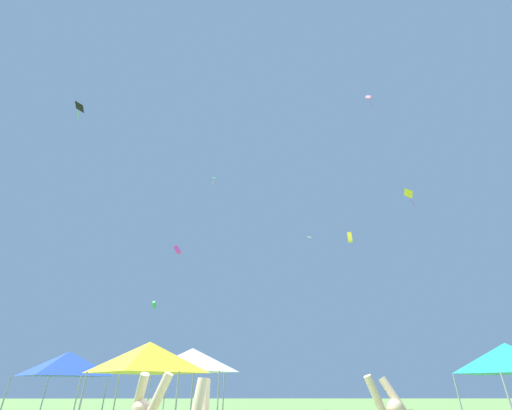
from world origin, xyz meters
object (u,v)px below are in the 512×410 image
Objects in this scene: canopy_tent_white at (192,360)px; kite_yellow_diamond at (409,194)px; kite_green_delta at (214,178)px; kite_magenta_box at (177,250)px; kite_black_diamond at (80,108)px; kite_yellow_box at (350,237)px; canopy_tent_yellow at (148,357)px; kite_pink_box at (369,98)px; canopy_tent_teal at (509,358)px; kite_white_delta at (309,237)px; canopy_tent_blue at (67,364)px; kite_green_box at (154,305)px.

kite_yellow_diamond is (14.87, 4.60, 11.89)m from canopy_tent_white.
kite_yellow_diamond is 22.69m from kite_green_delta.
kite_green_delta is 1.26× the size of kite_magenta_box.
kite_black_diamond is at bearing -104.96° from kite_magenta_box.
canopy_tent_yellow is at bearing -126.26° from kite_yellow_box.
kite_pink_box is at bearing -162.48° from kite_yellow_diamond.
canopy_tent_teal is at bearing -91.89° from kite_yellow_box.
kite_green_delta reaches higher than kite_white_delta.
canopy_tent_yellow is at bearing -38.12° from canopy_tent_blue.
canopy_tent_teal is 1.00× the size of canopy_tent_yellow.
kite_magenta_box is at bearing 91.10° from canopy_tent_blue.
kite_pink_box is 26.21m from kite_green_box.
kite_magenta_box is (-16.74, 21.76, 12.04)m from canopy_tent_teal.
kite_green_delta is at bearing -178.25° from kite_white_delta.
kite_magenta_box is (-5.25, 16.38, 11.78)m from canopy_tent_white.
canopy_tent_white is 2.79× the size of kite_green_delta.
kite_pink_box is 12.82m from kite_yellow_box.
kite_pink_box is 1.40× the size of kite_magenta_box.
canopy_tent_blue is at bearing -126.35° from kite_white_delta.
kite_magenta_box is 17.30m from kite_black_diamond.
kite_green_delta is (-1.34, 22.17, 21.43)m from canopy_tent_yellow.
kite_black_diamond is at bearing -152.03° from kite_yellow_box.
kite_pink_box is 1.59× the size of kite_white_delta.
canopy_tent_white is at bearing -72.23° from kite_magenta_box.
kite_black_diamond is at bearing -169.99° from kite_yellow_diamond.
kite_green_box is at bearing 106.27° from canopy_tent_yellow.
canopy_tent_white is at bearing 154.93° from canopy_tent_teal.
canopy_tent_teal is 3.20× the size of kite_magenta_box.
kite_green_delta is 18.77m from kite_black_diamond.
kite_yellow_diamond is at bearing -19.89° from kite_green_box.
canopy_tent_white is at bearing 84.15° from canopy_tent_yellow.
kite_pink_box is at bearing 79.95° from canopy_tent_teal.
kite_white_delta is at bearing 53.65° from canopy_tent_blue.
kite_yellow_diamond reaches higher than canopy_tent_white.
kite_black_diamond is (-7.66, -16.46, -4.76)m from kite_green_delta.
canopy_tent_white is 2.26× the size of kite_yellow_diamond.
kite_green_box is at bearing 134.56° from canopy_tent_teal.
kite_green_box reaches higher than canopy_tent_white.
canopy_tent_yellow is (4.34, -3.41, 0.01)m from canopy_tent_blue.
kite_pink_box is (1.67, 9.43, 21.79)m from canopy_tent_teal.
kite_white_delta is (14.06, 19.10, 13.88)m from canopy_tent_blue.
canopy_tent_blue is 27.48m from kite_white_delta.
kite_green_box reaches higher than canopy_tent_teal.
kite_white_delta is 6.47m from kite_yellow_box.
kite_pink_box is at bearing 34.66° from canopy_tent_yellow.
canopy_tent_yellow is 22.05m from kite_yellow_diamond.
canopy_tent_blue is 3.11× the size of kite_yellow_box.
kite_yellow_box is 18.77m from kite_green_box.
kite_pink_box is at bearing -33.81° from kite_magenta_box.
canopy_tent_teal is 0.91× the size of canopy_tent_white.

